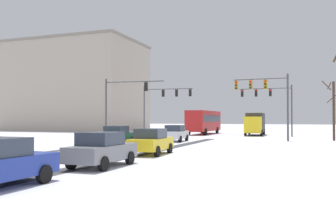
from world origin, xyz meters
The scene contains 17 objects.
wheel_track_left_lane centered at (-2.78, 16.30, 0.00)m, with size 0.96×35.86×0.01m, color #424247.
wheel_track_right_lane centered at (-3.33, 16.30, 0.00)m, with size 1.06×35.86×0.01m, color #424247.
wheel_track_center centered at (0.87, 16.30, 0.00)m, with size 1.10×35.86×0.01m, color #424247.
wheel_track_oncoming centered at (-5.58, 16.30, 0.00)m, with size 0.95×35.86×0.01m, color #424247.
sidewalk_kerb_right centered at (10.57, 14.67, 0.06)m, with size 4.00×35.86×0.12m, color white.
traffic_signal_near_right centered at (7.13, 30.64, 4.76)m, with size 5.21×0.47×6.50m.
traffic_signal_far_left centered at (-6.54, 38.80, 4.81)m, with size 6.62×0.78×6.50m.
traffic_signal_far_right centered at (6.58, 42.50, 4.81)m, with size 6.52×0.53×6.50m.
traffic_signal_near_left centered at (-7.37, 28.75, 4.46)m, with size 6.49×0.70×6.50m.
car_white_lead centered at (-1.27, 28.34, 0.82)m, with size 2.01×4.19×1.62m.
car_dark_green_second centered at (-4.64, 22.62, 0.82)m, with size 1.96×4.16×1.62m.
car_yellow_cab_third centered at (1.61, 15.44, 0.82)m, with size 2.00×4.18×1.62m.
car_grey_fourth centered at (1.76, 9.15, 0.82)m, with size 1.84×4.10×1.62m.
bus_oncoming centered at (-3.16, 46.64, 1.99)m, with size 2.69×11.00×3.38m.
box_truck_delivery centered at (4.35, 45.11, 1.63)m, with size 2.48×7.47×3.02m.
bare_tree_sidewalk_far centered at (13.45, 35.49, 3.35)m, with size 2.21×1.86×6.23m.
office_building_far_left_block centered at (-31.38, 55.37, 8.47)m, with size 25.30×16.43×16.93m.
Camera 1 is at (10.60, -5.87, 2.23)m, focal length 39.46 mm.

